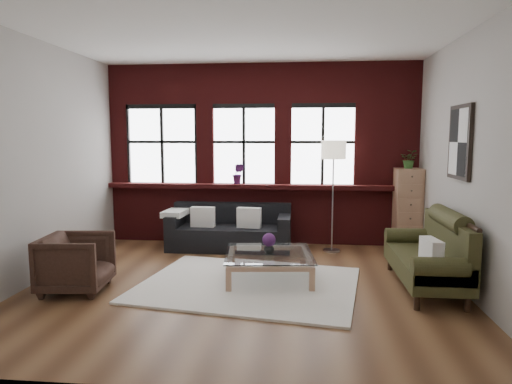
# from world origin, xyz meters

# --- Properties ---
(floor) EXTENTS (5.50, 5.50, 0.00)m
(floor) POSITION_xyz_m (0.00, 0.00, 0.00)
(floor) COLOR brown
(floor) RESTS_ON ground
(ceiling) EXTENTS (5.50, 5.50, 0.00)m
(ceiling) POSITION_xyz_m (0.00, 0.00, 3.20)
(ceiling) COLOR white
(ceiling) RESTS_ON ground
(wall_back) EXTENTS (5.50, 0.00, 5.50)m
(wall_back) POSITION_xyz_m (0.00, 2.50, 1.60)
(wall_back) COLOR #A6A29B
(wall_back) RESTS_ON ground
(wall_front) EXTENTS (5.50, 0.00, 5.50)m
(wall_front) POSITION_xyz_m (0.00, -2.50, 1.60)
(wall_front) COLOR #A6A29B
(wall_front) RESTS_ON ground
(wall_left) EXTENTS (0.00, 5.00, 5.00)m
(wall_left) POSITION_xyz_m (-2.75, 0.00, 1.60)
(wall_left) COLOR #A6A29B
(wall_left) RESTS_ON ground
(wall_right) EXTENTS (0.00, 5.00, 5.00)m
(wall_right) POSITION_xyz_m (2.75, 0.00, 1.60)
(wall_right) COLOR #A6A29B
(wall_right) RESTS_ON ground
(brick_backwall) EXTENTS (5.50, 0.12, 3.20)m
(brick_backwall) POSITION_xyz_m (0.00, 2.44, 1.60)
(brick_backwall) COLOR #561415
(brick_backwall) RESTS_ON floor
(sill_ledge) EXTENTS (5.50, 0.30, 0.08)m
(sill_ledge) POSITION_xyz_m (0.00, 2.35, 1.04)
(sill_ledge) COLOR #561415
(sill_ledge) RESTS_ON brick_backwall
(window_left) EXTENTS (1.38, 0.10, 1.50)m
(window_left) POSITION_xyz_m (-1.80, 2.45, 1.75)
(window_left) COLOR black
(window_left) RESTS_ON brick_backwall
(window_mid) EXTENTS (1.38, 0.10, 1.50)m
(window_mid) POSITION_xyz_m (-0.30, 2.45, 1.75)
(window_mid) COLOR black
(window_mid) RESTS_ON brick_backwall
(window_right) EXTENTS (1.38, 0.10, 1.50)m
(window_right) POSITION_xyz_m (1.10, 2.45, 1.75)
(window_right) COLOR black
(window_right) RESTS_ON brick_backwall
(wall_poster) EXTENTS (0.05, 0.74, 0.94)m
(wall_poster) POSITION_xyz_m (2.72, 0.30, 1.85)
(wall_poster) COLOR black
(wall_poster) RESTS_ON wall_right
(shag_rug) EXTENTS (3.04, 2.56, 0.03)m
(shag_rug) POSITION_xyz_m (0.06, -0.01, 0.01)
(shag_rug) COLOR silver
(shag_rug) RESTS_ON floor
(dark_sofa) EXTENTS (2.08, 0.84, 0.75)m
(dark_sofa) POSITION_xyz_m (-0.48, 1.90, 0.38)
(dark_sofa) COLOR black
(dark_sofa) RESTS_ON floor
(pillow_a) EXTENTS (0.41, 0.17, 0.34)m
(pillow_a) POSITION_xyz_m (-0.93, 1.80, 0.57)
(pillow_a) COLOR white
(pillow_a) RESTS_ON dark_sofa
(pillow_b) EXTENTS (0.41, 0.19, 0.34)m
(pillow_b) POSITION_xyz_m (-0.14, 1.80, 0.57)
(pillow_b) COLOR white
(pillow_b) RESTS_ON dark_sofa
(vintage_settee) EXTENTS (0.80, 1.80, 0.96)m
(vintage_settee) POSITION_xyz_m (2.30, 0.11, 0.48)
(vintage_settee) COLOR #303016
(vintage_settee) RESTS_ON floor
(pillow_settee) EXTENTS (0.19, 0.40, 0.34)m
(pillow_settee) POSITION_xyz_m (2.22, -0.44, 0.59)
(pillow_settee) COLOR white
(pillow_settee) RESTS_ON vintage_settee
(armchair) EXTENTS (0.86, 0.84, 0.72)m
(armchair) POSITION_xyz_m (-2.05, -0.43, 0.36)
(armchair) COLOR #301F18
(armchair) RESTS_ON floor
(coffee_table) EXTENTS (1.26, 1.26, 0.39)m
(coffee_table) POSITION_xyz_m (0.31, 0.24, 0.18)
(coffee_table) COLOR #A6795A
(coffee_table) RESTS_ON shag_rug
(vase) EXTENTS (0.14, 0.14, 0.14)m
(vase) POSITION_xyz_m (0.31, 0.24, 0.45)
(vase) COLOR #B2B2B2
(vase) RESTS_ON coffee_table
(flowers) EXTENTS (0.18, 0.18, 0.18)m
(flowers) POSITION_xyz_m (0.31, 0.24, 0.55)
(flowers) COLOR #4F205F
(flowers) RESTS_ON vase
(drawer_chest) EXTENTS (0.43, 0.43, 1.39)m
(drawer_chest) POSITION_xyz_m (2.53, 2.14, 0.70)
(drawer_chest) COLOR #A6795A
(drawer_chest) RESTS_ON floor
(potted_plant_top) EXTENTS (0.35, 0.33, 0.31)m
(potted_plant_top) POSITION_xyz_m (2.53, 2.14, 1.55)
(potted_plant_top) COLOR #2D5923
(potted_plant_top) RESTS_ON drawer_chest
(floor_lamp) EXTENTS (0.40, 0.40, 2.01)m
(floor_lamp) POSITION_xyz_m (1.25, 1.89, 1.00)
(floor_lamp) COLOR #A5A5A8
(floor_lamp) RESTS_ON floor
(sill_plant) EXTENTS (0.23, 0.20, 0.37)m
(sill_plant) POSITION_xyz_m (-0.39, 2.32, 1.26)
(sill_plant) COLOR #4F205F
(sill_plant) RESTS_ON sill_ledge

